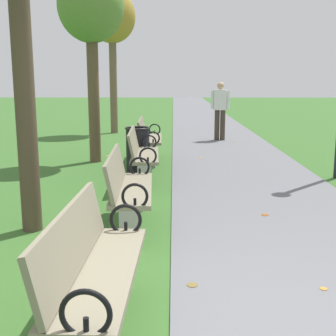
# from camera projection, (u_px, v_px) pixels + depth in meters

# --- Properties ---
(ground_plane) EXTENTS (80.00, 80.00, 0.00)m
(ground_plane) POSITION_uv_depth(u_px,v_px,m) (170.00, 336.00, 3.09)
(ground_plane) COLOR #386628
(paved_walkway) EXTENTS (2.61, 44.00, 0.02)m
(paved_walkway) POSITION_uv_depth(u_px,v_px,m) (201.00, 117.00, 20.73)
(paved_walkway) COLOR slate
(paved_walkway) RESTS_ON ground
(park_bench_1) EXTENTS (0.51, 1.61, 0.90)m
(park_bench_1) POSITION_uv_depth(u_px,v_px,m) (94.00, 270.00, 3.00)
(park_bench_1) COLOR gray
(park_bench_1) RESTS_ON ground
(park_bench_2) EXTENTS (0.54, 1.62, 0.90)m
(park_bench_2) POSITION_uv_depth(u_px,v_px,m) (128.00, 188.00, 5.22)
(park_bench_2) COLOR gray
(park_bench_2) RESTS_ON ground
(park_bench_3) EXTENTS (0.53, 1.62, 0.90)m
(park_bench_3) POSITION_uv_depth(u_px,v_px,m) (142.00, 155.00, 7.54)
(park_bench_3) COLOR gray
(park_bench_3) RESTS_ON ground
(park_bench_4) EXTENTS (0.51, 1.61, 0.90)m
(park_bench_4) POSITION_uv_depth(u_px,v_px,m) (149.00, 138.00, 9.58)
(park_bench_4) COLOR gray
(park_bench_4) RESTS_ON ground
(tree_3) EXTENTS (1.33, 1.33, 3.90)m
(tree_3) POSITION_uv_depth(u_px,v_px,m) (91.00, 10.00, 9.02)
(tree_3) COLOR brown
(tree_3) RESTS_ON ground
(tree_4) EXTENTS (1.46, 1.46, 4.43)m
(tree_4) POSITION_uv_depth(u_px,v_px,m) (112.00, 20.00, 14.02)
(tree_4) COLOR brown
(tree_4) RESTS_ON ground
(pedestrian_walking) EXTENTS (0.52, 0.28, 1.62)m
(pedestrian_walking) POSITION_uv_depth(u_px,v_px,m) (220.00, 108.00, 12.67)
(pedestrian_walking) COLOR #3D3328
(pedestrian_walking) RESTS_ON paved_walkway
(trash_bin) EXTENTS (0.48, 0.48, 0.84)m
(trash_bin) POSITION_uv_depth(u_px,v_px,m) (138.00, 149.00, 8.54)
(trash_bin) COLOR black
(trash_bin) RESTS_ON ground
(scattered_leaves) EXTENTS (4.21, 11.49, 0.02)m
(scattered_leaves) POSITION_uv_depth(u_px,v_px,m) (146.00, 197.00, 6.66)
(scattered_leaves) COLOR #BC842D
(scattered_leaves) RESTS_ON ground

